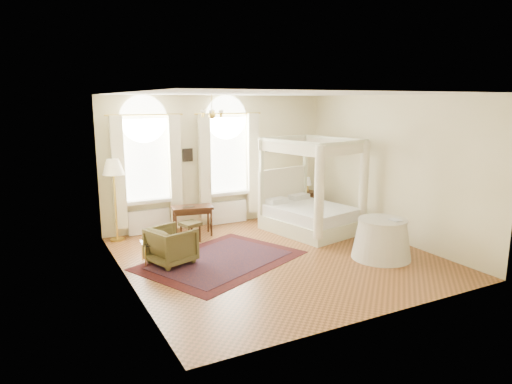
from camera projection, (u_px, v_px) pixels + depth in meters
The scene contains 18 objects.
ground at pixel (277, 257), 9.42m from camera, with size 6.00×6.00×0.00m, color brown.
room_walls at pixel (278, 162), 9.03m from camera, with size 6.00×6.00×6.00m.
window_left at pixel (147, 173), 10.77m from camera, with size 1.62×0.27×3.29m.
window_right at pixel (228, 167), 11.72m from camera, with size 1.62×0.27×3.29m.
chandelier at pixel (212, 114), 9.49m from camera, with size 0.51×0.45×0.50m.
wall_pictures at pixel (222, 151), 11.67m from camera, with size 2.54×0.03×0.39m.
canopy_bed at pixel (311, 211), 11.17m from camera, with size 2.12×2.42×2.29m.
nightstand at pixel (307, 203), 12.86m from camera, with size 0.47×0.42×0.67m, color #361C0E.
nightstand_lamp at pixel (307, 182), 12.77m from camera, with size 0.27×0.27×0.39m.
writing_desk at pixel (192, 211), 10.80m from camera, with size 1.02×0.65×0.71m.
laptop at pixel (188, 207), 10.70m from camera, with size 0.30×0.19×0.02m, color black.
stool at pixel (190, 225), 10.35m from camera, with size 0.50×0.50×0.46m.
armchair at pixel (172, 245), 8.98m from camera, with size 0.79×0.81×0.74m, color #463D1E.
coffee_table at pixel (157, 243), 9.09m from camera, with size 0.64×0.47×0.42m.
floor_lamp at pixel (113, 171), 10.23m from camera, with size 0.49×0.49×1.89m.
oriental_rug at pixel (221, 260), 9.20m from camera, with size 3.71×3.28×0.01m.
side_table at pixel (382, 239), 9.29m from camera, with size 1.20×1.20×0.82m.
book at pixel (391, 221), 9.05m from camera, with size 0.19×0.25×0.02m, color black.
Camera 1 is at (-4.53, -7.76, 3.18)m, focal length 32.00 mm.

